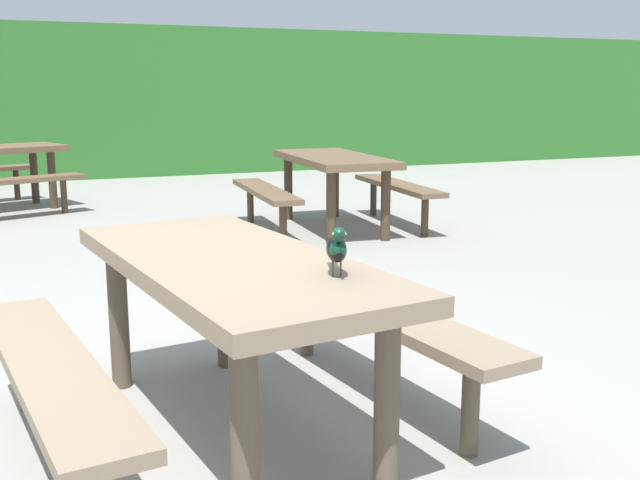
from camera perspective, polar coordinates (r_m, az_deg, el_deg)
The scene contains 5 objects.
ground_plane at distance 3.30m, azimuth -13.61°, elevation -13.68°, with size 60.00×60.00×0.00m, color gray.
hedge_wall at distance 13.27m, azimuth -21.10°, elevation 9.80°, with size 28.00×2.39×2.36m, color #2D6B28.
picnic_table_foreground at distance 3.01m, azimuth -6.77°, elevation -4.62°, with size 1.89×1.92×0.74m.
bird_grackle at distance 2.59m, azimuth 1.30°, elevation -0.59°, with size 0.12×0.28×0.18m.
picnic_table_mid_left at distance 7.46m, azimuth 1.02°, elevation 5.05°, with size 1.80×1.85×0.74m.
Camera 1 is at (-0.42, -2.97, 1.38)m, focal length 42.03 mm.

